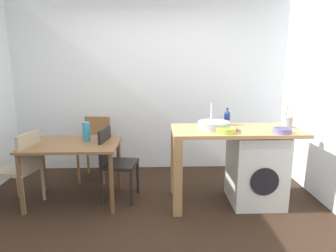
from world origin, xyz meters
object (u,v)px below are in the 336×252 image
Objects in this scene: chair_opposite at (114,159)px; vase at (86,131)px; colander at (282,130)px; washing_machine at (256,168)px; chair_spare_by_wall at (96,144)px; mixing_bowl at (226,130)px; dining_table at (73,151)px; chair_person_seat at (23,165)px; utensil_crock at (288,122)px; bottle_tall_green at (227,117)px.

vase reaches higher than chair_opposite.
washing_machine is at bearing 130.74° from colander.
chair_spare_by_wall is 2.27m from washing_machine.
washing_machine is 4.09× the size of mixing_bowl.
dining_table is 2.21m from washing_machine.
mixing_bowl is at bearing -79.99° from chair_person_seat.
chair_spare_by_wall is at bearing 161.34° from utensil_crock.
bottle_tall_green is at bearing 166.52° from utensil_crock.
chair_person_seat is at bearing 62.28° from chair_spare_by_wall.
vase is at bearing 165.96° from mixing_bowl.
mixing_bowl reaches higher than chair_spare_by_wall.
chair_person_seat is 4.50× the size of colander.
chair_spare_by_wall is 2.64m from utensil_crock.
mixing_bowl is at bearing -14.04° from vase.
chair_opposite is at bearing -178.00° from bottle_tall_green.
bottle_tall_green is (1.87, 0.11, 0.37)m from dining_table.
vase reaches higher than dining_table.
vase is (-2.24, 0.43, -0.10)m from colander.
mixing_bowl is 0.91× the size of vase.
chair_person_seat reaches higher than washing_machine.
utensil_crock is at bearing -74.22° from chair_person_seat.
colander is 2.28m from vase.
chair_spare_by_wall is (0.11, 0.77, -0.14)m from dining_table.
chair_person_seat is 1.11m from chair_spare_by_wall.
chair_opposite is 1.05× the size of washing_machine.
washing_machine is at bearing 93.06° from chair_opposite.
dining_table is at bearing 178.76° from utensil_crock.
washing_machine is (2.09, -0.88, -0.08)m from chair_spare_by_wall.
colander is (0.61, -0.02, -0.00)m from mixing_bowl.
dining_table is 1.28× the size of washing_machine.
chair_opposite reaches higher than dining_table.
vase is at bearing 176.32° from utensil_crock.
chair_spare_by_wall is 0.76m from vase.
colander reaches higher than chair_person_seat.
vase is (-1.62, 0.41, -0.10)m from mixing_bowl.
utensil_crock is at bearing -3.68° from vase.
chair_opposite is 3.00× the size of utensil_crock.
vase is at bearing 102.03° from chair_spare_by_wall.
utensil_crock reaches higher than dining_table.
chair_person_seat is at bearing -167.77° from dining_table.
mixing_bowl reaches higher than chair_opposite.
dining_table is 1.82m from mixing_bowl.
utensil_crock reaches higher than washing_machine.
dining_table is 1.22× the size of chair_person_seat.
chair_opposite is 1.49m from bottle_tall_green.
washing_machine is at bearing -5.79° from vase.
utensil_crock is at bearing -1.24° from dining_table.
mixing_bowl reaches higher than dining_table.
dining_table is at bearing 90.55° from chair_spare_by_wall.
utensil_crock is at bearing -13.48° from bottle_tall_green.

